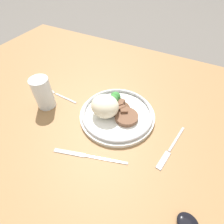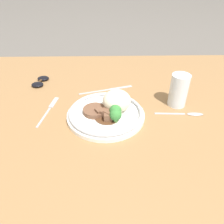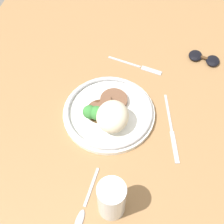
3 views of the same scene
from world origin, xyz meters
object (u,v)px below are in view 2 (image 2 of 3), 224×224
(fork, at_px, (50,108))
(knife, at_px, (108,90))
(plate, at_px, (109,110))
(juice_glass, at_px, (178,92))
(spoon, at_px, (189,114))
(sunglasses, at_px, (40,81))

(fork, bearing_deg, knife, -48.38)
(plate, height_order, juice_glass, juice_glass)
(fork, relative_size, spoon, 1.09)
(knife, bearing_deg, juice_glass, -40.14)
(plate, xyz_separation_m, knife, (-0.00, 0.18, -0.02))
(juice_glass, height_order, spoon, juice_glass)
(plate, height_order, knife, plate)
(plate, bearing_deg, fork, 166.69)
(juice_glass, distance_m, fork, 0.46)
(knife, height_order, spoon, spoon)
(juice_glass, bearing_deg, fork, -177.74)
(knife, bearing_deg, spoon, -48.53)
(plate, bearing_deg, sunglasses, 139.74)
(plate, distance_m, juice_glass, 0.26)
(juice_glass, height_order, fork, juice_glass)
(spoon, bearing_deg, plate, -175.99)
(juice_glass, bearing_deg, spoon, -67.04)
(plate, distance_m, sunglasses, 0.38)
(knife, relative_size, spoon, 1.30)
(sunglasses, bearing_deg, juice_glass, -7.43)
(plate, xyz_separation_m, spoon, (0.27, 0.00, -0.02))
(knife, bearing_deg, sunglasses, 150.75)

